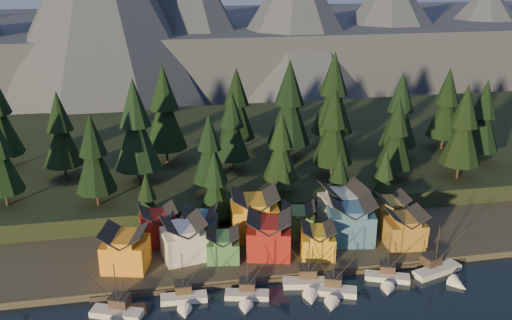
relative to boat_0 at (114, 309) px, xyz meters
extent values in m
cube|color=#393629|center=(34.97, 32.01, -1.59)|extent=(400.00, 50.00, 1.50)
cube|color=black|center=(34.97, 82.01, 0.66)|extent=(420.00, 100.00, 6.00)
cube|color=#423A2F|center=(34.97, 8.51, -1.84)|extent=(80.00, 4.00, 1.00)
cube|color=#4F5866|center=(34.97, 232.01, 12.66)|extent=(560.00, 160.00, 30.00)
cone|color=#4F5866|center=(-10.03, 172.01, 42.66)|extent=(100.00, 100.00, 90.00)
cone|color=#4F5866|center=(29.97, 190.01, 33.66)|extent=(80.00, 80.00, 72.00)
cone|color=#4F5866|center=(79.97, 178.01, 31.66)|extent=(84.00, 84.00, 68.00)
cone|color=#4F5866|center=(134.97, 194.01, 26.66)|extent=(92.00, 92.00, 58.00)
cone|color=#4F5866|center=(194.97, 202.01, 22.66)|extent=(88.00, 88.00, 50.00)
cube|color=silver|center=(0.40, 1.04, -1.97)|extent=(10.31, 6.54, 1.72)
cube|color=black|center=(0.40, 1.04, -2.61)|extent=(10.55, 6.67, 0.38)
cube|color=#483226|center=(1.05, 2.72, -0.30)|extent=(4.38, 4.25, 1.94)
cube|color=#292626|center=(1.05, 2.72, 0.78)|extent=(4.66, 4.53, 0.22)
cylinder|color=black|center=(0.62, 1.60, 3.69)|extent=(0.19, 0.19, 9.70)
cylinder|color=black|center=(1.78, 4.61, 1.21)|extent=(0.15, 0.15, 4.74)
cube|color=white|center=(13.16, 3.74, -1.99)|extent=(9.16, 3.26, 1.61)
cone|color=white|center=(13.02, -1.25, -1.99)|extent=(3.10, 3.18, 3.01)
cube|color=black|center=(13.16, 3.74, -2.59)|extent=(9.39, 3.32, 0.35)
cube|color=#4C3D28|center=(13.21, 5.40, -0.44)|extent=(3.29, 3.10, 1.81)
cube|color=#292626|center=(13.21, 5.40, 0.57)|extent=(3.50, 3.31, 0.20)
cylinder|color=black|center=(13.18, 4.29, 3.28)|extent=(0.18, 0.18, 9.03)
cylinder|color=black|center=(13.26, 7.28, 0.97)|extent=(0.14, 0.14, 4.42)
cube|color=silver|center=(25.55, 2.54, -2.00)|extent=(9.15, 4.80, 1.56)
cone|color=silver|center=(24.48, -2.12, -2.00)|extent=(3.52, 3.55, 2.93)
cube|color=black|center=(25.55, 2.54, -2.59)|extent=(9.37, 4.89, 0.34)
cube|color=#493426|center=(25.90, 4.10, -0.49)|extent=(3.70, 3.55, 1.76)
cube|color=#292626|center=(25.90, 4.10, 0.49)|extent=(3.93, 3.79, 0.20)
cylinder|color=black|center=(25.67, 3.06, 3.13)|extent=(0.18, 0.18, 8.79)
cylinder|color=black|center=(26.31, 5.86, 0.88)|extent=(0.14, 0.14, 4.30)
cube|color=silver|center=(38.64, 4.36, -1.96)|extent=(10.75, 5.07, 1.76)
cone|color=silver|center=(37.64, -1.22, -1.96)|extent=(3.86, 4.05, 3.29)
cube|color=black|center=(38.64, 4.36, -2.62)|extent=(11.00, 5.16, 0.38)
cube|color=brown|center=(38.97, 6.22, -0.26)|extent=(4.04, 3.86, 1.97)
cube|color=#292626|center=(38.97, 6.22, 0.84)|extent=(4.29, 4.11, 0.22)
cylinder|color=black|center=(38.75, 4.98, 3.80)|extent=(0.20, 0.20, 9.87)
cylinder|color=black|center=(39.35, 8.33, 1.28)|extent=(0.15, 0.15, 4.83)
cube|color=white|center=(42.69, 0.74, -1.97)|extent=(10.04, 6.24, 1.68)
cone|color=white|center=(40.90, -4.17, -1.97)|extent=(4.09, 4.14, 3.16)
cube|color=black|center=(42.69, 0.74, -2.61)|extent=(10.27, 6.37, 0.37)
cube|color=#4E3C29|center=(43.29, 2.38, -0.34)|extent=(4.25, 4.12, 1.90)
cube|color=#292626|center=(43.29, 2.38, 0.71)|extent=(4.52, 4.40, 0.21)
cylinder|color=black|center=(42.89, 1.29, 3.55)|extent=(0.19, 0.19, 9.48)
cylinder|color=black|center=(43.97, 4.23, 1.13)|extent=(0.15, 0.15, 4.63)
cube|color=white|center=(55.49, 3.49, -2.00)|extent=(9.60, 6.06, 1.56)
cone|color=white|center=(53.66, -1.19, -2.00)|extent=(3.86, 3.98, 2.92)
cube|color=black|center=(55.49, 3.49, -2.59)|extent=(9.83, 6.19, 0.34)
cube|color=#51362B|center=(56.10, 5.06, -0.49)|extent=(3.96, 3.85, 1.75)
cube|color=#292626|center=(56.10, 5.06, 0.48)|extent=(4.21, 4.10, 0.19)
cylinder|color=black|center=(55.70, 4.02, 3.10)|extent=(0.18, 0.18, 8.75)
cylinder|color=black|center=(56.80, 6.83, 0.87)|extent=(0.14, 0.14, 4.28)
cube|color=silver|center=(67.00, 3.95, -1.96)|extent=(11.65, 6.45, 1.74)
cone|color=silver|center=(68.83, -1.91, -1.96)|extent=(4.25, 4.62, 3.25)
cube|color=black|center=(67.00, 3.95, -2.61)|extent=(11.92, 6.58, 0.38)
cube|color=#423123|center=(66.39, 5.90, -0.28)|extent=(4.28, 4.14, 1.95)
cube|color=#292626|center=(66.39, 5.90, 0.80)|extent=(4.56, 4.41, 0.22)
cylinder|color=black|center=(66.79, 4.60, 3.73)|extent=(0.20, 0.20, 9.76)
cylinder|color=black|center=(65.69, 8.12, 1.24)|extent=(0.15, 0.15, 4.77)
cube|color=orange|center=(2.00, 16.23, 2.27)|extent=(10.70, 9.87, 6.23)
cube|color=orange|center=(2.00, 16.23, 6.01)|extent=(6.70, 8.74, 1.27)
cube|color=silver|center=(14.38, 18.12, 2.37)|extent=(10.22, 9.43, 6.43)
cube|color=silver|center=(14.38, 18.12, 6.20)|extent=(6.26, 8.53, 1.25)
cube|color=#407742|center=(22.64, 15.97, 1.48)|extent=(7.78, 7.39, 4.65)
cube|color=#407742|center=(22.64, 15.97, 4.28)|extent=(4.66, 6.83, 0.98)
cube|color=maroon|center=(32.85, 16.02, 2.50)|extent=(11.18, 10.37, 6.68)
cube|color=maroon|center=(32.85, 16.02, 6.49)|extent=(7.01, 9.19, 1.33)
cube|color=gold|center=(43.22, 13.65, 1.71)|extent=(8.30, 8.30, 5.11)
cube|color=gold|center=(43.22, 13.65, 4.76)|extent=(5.11, 7.59, 1.01)
cube|color=#386385|center=(52.64, 18.73, 2.86)|extent=(11.29, 9.99, 7.40)
cube|color=#386385|center=(52.64, 18.73, 7.25)|extent=(6.81, 9.08, 1.41)
cube|color=#A5732A|center=(63.96, 14.62, 2.07)|extent=(8.77, 7.75, 5.83)
cube|color=#A5732A|center=(63.96, 14.62, 5.58)|extent=(4.95, 7.46, 1.19)
cube|color=maroon|center=(9.19, 26.03, 2.27)|extent=(8.86, 8.10, 6.22)
cube|color=maroon|center=(9.19, 26.03, 5.93)|extent=(5.28, 7.48, 1.12)
cube|color=#325177|center=(18.55, 24.24, 2.17)|extent=(8.93, 8.60, 6.02)
cube|color=#325177|center=(18.55, 24.24, 5.69)|extent=(5.67, 7.62, 1.04)
cube|color=orange|center=(31.32, 25.11, 3.16)|extent=(11.32, 9.84, 8.00)
cube|color=orange|center=(31.32, 25.11, 7.89)|extent=(6.52, 9.30, 1.50)
cube|color=#476E3C|center=(41.42, 23.67, 1.88)|extent=(8.91, 7.87, 5.45)
cube|color=#476E3C|center=(41.42, 23.67, 5.14)|extent=(5.49, 7.00, 1.09)
cube|color=beige|center=(53.24, 26.43, 2.95)|extent=(10.40, 9.41, 7.58)
cube|color=beige|center=(53.24, 26.43, 7.40)|extent=(6.02, 8.89, 1.37)
cube|color=olive|center=(64.75, 24.15, 2.15)|extent=(7.71, 7.27, 5.98)
cube|color=olive|center=(64.75, 24.15, 5.64)|extent=(4.39, 6.96, 1.03)
cylinder|color=#332319|center=(-27.03, 44.01, 5.65)|extent=(0.70, 0.70, 3.99)
cone|color=black|center=(-27.03, 44.01, 14.30)|extent=(9.76, 9.76, 13.75)
cylinder|color=#332319|center=(-15.03, 60.01, 5.81)|extent=(0.70, 0.70, 4.30)
cone|color=black|center=(-15.03, 60.01, 15.13)|extent=(10.52, 10.52, 14.82)
cone|color=black|center=(-15.03, 60.01, 22.78)|extent=(7.17, 7.17, 10.76)
cylinder|color=#332319|center=(-5.03, 40.01, 5.71)|extent=(0.70, 0.70, 4.10)
cone|color=black|center=(-5.03, 40.01, 14.59)|extent=(10.02, 10.02, 14.12)
cone|color=black|center=(-5.03, 40.01, 21.88)|extent=(6.83, 6.83, 10.25)
cylinder|color=#332319|center=(4.97, 52.01, 6.19)|extent=(0.70, 0.70, 5.07)
cone|color=black|center=(4.97, 52.01, 17.19)|extent=(12.40, 12.40, 17.47)
cone|color=black|center=(4.97, 52.01, 26.21)|extent=(8.46, 8.46, 12.68)
cylinder|color=#332319|center=(12.97, 67.01, 6.23)|extent=(0.70, 0.70, 5.14)
cone|color=black|center=(12.97, 67.01, 17.36)|extent=(12.56, 12.56, 17.70)
cone|color=black|center=(12.97, 67.01, 26.50)|extent=(8.56, 8.56, 12.85)
cylinder|color=#332319|center=(22.97, 42.01, 5.53)|extent=(0.70, 0.70, 3.75)
cone|color=black|center=(22.97, 42.01, 13.66)|extent=(9.17, 9.17, 12.92)
cone|color=black|center=(22.97, 42.01, 20.33)|extent=(6.25, 6.25, 9.38)
cylinder|color=#332319|center=(30.97, 57.01, 5.71)|extent=(0.70, 0.70, 4.10)
cone|color=black|center=(30.97, 57.01, 14.60)|extent=(10.03, 10.03, 14.14)
cone|color=black|center=(30.97, 57.01, 21.90)|extent=(6.84, 6.84, 10.26)
cylinder|color=#332319|center=(40.97, 40.01, 5.55)|extent=(0.70, 0.70, 3.78)
cone|color=black|center=(40.97, 40.01, 13.74)|extent=(9.25, 9.25, 13.03)
cone|color=black|center=(40.97, 40.01, 20.47)|extent=(6.30, 6.30, 9.46)
cylinder|color=#332319|center=(48.97, 64.01, 6.29)|extent=(0.70, 0.70, 5.27)
cone|color=black|center=(48.97, 64.01, 17.71)|extent=(12.88, 12.88, 18.15)
cone|color=black|center=(48.97, 64.01, 27.07)|extent=(8.78, 8.78, 13.17)
cylinder|color=#332319|center=(56.97, 47.01, 5.94)|extent=(0.70, 0.70, 4.56)
cone|color=black|center=(56.97, 47.01, 15.82)|extent=(11.15, 11.15, 15.71)
cone|color=black|center=(56.97, 47.01, 23.92)|extent=(7.60, 7.60, 11.40)
cylinder|color=#332319|center=(64.97, 72.01, 6.34)|extent=(0.70, 0.70, 5.37)
cone|color=black|center=(64.97, 72.01, 17.97)|extent=(13.12, 13.12, 18.49)
cone|color=black|center=(64.97, 72.01, 27.51)|extent=(8.95, 8.95, 13.42)
cylinder|color=#332319|center=(72.97, 42.01, 5.71)|extent=(0.70, 0.70, 4.10)
cone|color=black|center=(72.97, 42.01, 14.59)|extent=(10.02, 10.02, 14.12)
cone|color=black|center=(72.97, 42.01, 21.88)|extent=(6.83, 6.83, 10.25)
cylinder|color=#332319|center=(80.97, 58.01, 5.96)|extent=(0.70, 0.70, 4.60)
cone|color=black|center=(80.97, 58.01, 15.93)|extent=(11.25, 11.25, 15.86)
cone|color=black|center=(80.97, 58.01, 24.12)|extent=(7.67, 7.67, 11.51)
cylinder|color=#332319|center=(90.97, 40.01, 5.97)|extent=(0.70, 0.70, 4.63)
cone|color=black|center=(90.97, 40.01, 16.00)|extent=(11.31, 11.31, 15.94)
cone|color=black|center=(90.97, 40.01, 24.22)|extent=(7.71, 7.71, 11.57)
cylinder|color=#332319|center=(98.97, 64.01, 5.93)|extent=(0.70, 0.70, 4.54)
cone|color=black|center=(98.97, 64.01, 15.78)|extent=(11.11, 11.11, 15.65)
cone|color=black|center=(98.97, 64.01, 23.85)|extent=(7.57, 7.57, 11.36)
cylinder|color=#332319|center=(34.97, 74.01, 5.98)|extent=(0.70, 0.70, 4.64)
cone|color=black|center=(34.97, 74.01, 16.03)|extent=(11.34, 11.34, 15.98)
cone|color=black|center=(34.97, 74.01, 24.28)|extent=(7.73, 7.73, 11.60)
cylinder|color=#332319|center=(-33.03, 70.01, 6.25)|extent=(0.70, 0.70, 5.19)
cylinder|color=#332319|center=(102.97, 50.01, 5.85)|extent=(0.70, 0.70, 4.39)
cone|color=black|center=(102.97, 50.01, 15.36)|extent=(10.73, 10.73, 15.12)
cone|color=black|center=(102.97, 50.01, 23.17)|extent=(7.32, 7.32, 10.98)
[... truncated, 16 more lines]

